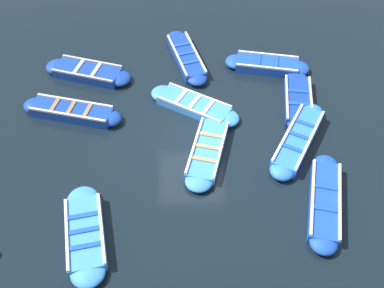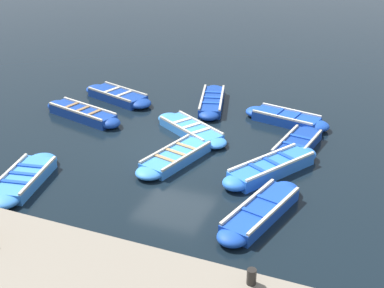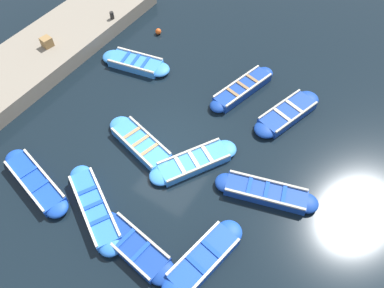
% 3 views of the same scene
% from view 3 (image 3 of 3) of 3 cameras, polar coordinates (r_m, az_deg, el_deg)
% --- Properties ---
extents(ground_plane, '(120.00, 120.00, 0.00)m').
position_cam_3_polar(ground_plane, '(14.52, -3.53, -0.60)').
color(ground_plane, black).
extents(boat_drifting, '(3.47, 1.58, 0.39)m').
position_cam_3_polar(boat_drifting, '(17.85, -8.59, 12.11)').
color(boat_drifting, '#3884E0').
rests_on(boat_drifting, ground).
extents(boat_near_quay, '(3.60, 1.74, 0.37)m').
position_cam_3_polar(boat_near_quay, '(14.55, -7.79, 0.05)').
color(boat_near_quay, '#3884E0').
rests_on(boat_near_quay, ground).
extents(boat_inner_gap, '(3.70, 2.55, 0.45)m').
position_cam_3_polar(boat_inner_gap, '(13.31, -14.61, -9.37)').
color(boat_inner_gap, blue).
rests_on(boat_inner_gap, ground).
extents(boat_mid_row, '(1.49, 3.43, 0.41)m').
position_cam_3_polar(boat_mid_row, '(12.19, 1.78, -17.10)').
color(boat_mid_row, '#1947B7').
rests_on(boat_mid_row, ground).
extents(boat_stern_in, '(1.65, 3.76, 0.43)m').
position_cam_3_polar(boat_stern_in, '(16.52, 7.70, 8.34)').
color(boat_stern_in, navy).
rests_on(boat_stern_in, ground).
extents(boat_tucked, '(1.94, 3.63, 0.41)m').
position_cam_3_polar(boat_tucked, '(15.89, 14.32, 4.53)').
color(boat_tucked, navy).
rests_on(boat_tucked, ground).
extents(boat_far_corner, '(3.73, 1.76, 0.41)m').
position_cam_3_polar(boat_far_corner, '(13.45, 11.17, -7.27)').
color(boat_far_corner, navy).
rests_on(boat_far_corner, ground).
extents(boat_bow_out, '(2.56, 3.49, 0.35)m').
position_cam_3_polar(boat_bow_out, '(13.93, 0.29, -2.75)').
color(boat_bow_out, '#3884E0').
rests_on(boat_bow_out, ground).
extents(boat_outer_left, '(3.40, 1.33, 0.38)m').
position_cam_3_polar(boat_outer_left, '(12.49, -8.88, -15.21)').
color(boat_outer_left, navy).
rests_on(boat_outer_left, ground).
extents(boat_alongside, '(3.74, 1.64, 0.41)m').
position_cam_3_polar(boat_alongside, '(14.54, -22.76, -5.33)').
color(boat_alongside, '#1947B7').
rests_on(boat_alongside, ground).
extents(quay_wall, '(3.40, 15.63, 0.71)m').
position_cam_3_polar(quay_wall, '(18.74, -24.27, 10.60)').
color(quay_wall, gray).
rests_on(quay_wall, ground).
extents(bollard_north, '(0.20, 0.20, 0.35)m').
position_cam_3_polar(bollard_north, '(19.76, -12.11, 18.63)').
color(bollard_north, black).
rests_on(bollard_north, quay_wall).
extents(wooden_crate, '(0.50, 0.50, 0.43)m').
position_cam_3_polar(wooden_crate, '(18.80, -21.26, 14.28)').
color(wooden_crate, olive).
rests_on(wooden_crate, quay_wall).
extents(buoy_orange_near, '(0.29, 0.29, 0.29)m').
position_cam_3_polar(buoy_orange_near, '(19.64, -5.16, 16.71)').
color(buoy_orange_near, '#E05119').
rests_on(buoy_orange_near, ground).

